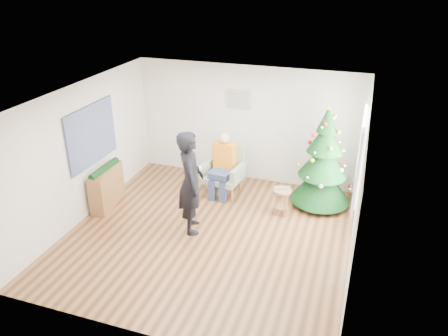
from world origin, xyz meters
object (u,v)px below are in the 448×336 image
(christmas_tree, at_px, (323,161))
(standing_man, at_px, (191,182))
(console, at_px, (107,188))
(stool, at_px, (282,202))
(armchair, at_px, (224,177))

(christmas_tree, height_order, standing_man, christmas_tree)
(console, bearing_deg, christmas_tree, 12.16)
(stool, bearing_deg, armchair, 160.21)
(stool, height_order, console, console)
(christmas_tree, distance_m, console, 4.38)
(christmas_tree, height_order, armchair, christmas_tree)
(christmas_tree, relative_size, console, 2.18)
(christmas_tree, bearing_deg, console, -161.14)
(armchair, bearing_deg, standing_man, -86.99)
(christmas_tree, xyz_separation_m, armchair, (-2.03, -0.15, -0.60))
(christmas_tree, relative_size, standing_man, 1.12)
(stool, height_order, standing_man, standing_man)
(christmas_tree, relative_size, stool, 3.93)
(armchair, distance_m, standing_man, 1.65)
(christmas_tree, bearing_deg, stool, -136.27)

